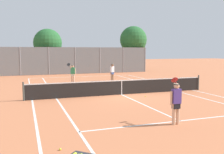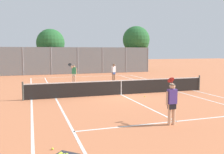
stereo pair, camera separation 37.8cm
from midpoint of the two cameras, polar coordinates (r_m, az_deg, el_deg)
The scene contains 15 objects.
ground_plane at distance 16.10m, azimuth 1.53°, elevation -4.06°, with size 120.00×120.00×0.00m, color #C67047.
court_line_markings at distance 16.10m, azimuth 1.53°, elevation -4.05°, with size 11.10×23.90×0.01m.
tennis_net at distance 16.02m, azimuth 1.54°, elevation -2.27°, with size 12.00×0.10×1.07m.
player_near_side at distance 9.81m, azimuth 13.35°, elevation -5.27°, with size 0.65×0.74×1.77m.
player_far_left at distance 21.79m, azimuth -9.47°, elevation 0.97°, with size 0.83×0.70×1.77m.
player_far_right at distance 23.34m, azimuth -0.39°, elevation 1.35°, with size 0.44×0.56×1.60m.
loose_tennis_ball_0 at distance 19.21m, azimuth 2.83°, elevation -2.32°, with size 0.07×0.07×0.07m, color #D1DB33.
loose_tennis_ball_1 at distance 7.56m, azimuth -13.21°, elevation -15.78°, with size 0.07×0.07×0.07m, color #D1DB33.
loose_tennis_ball_2 at distance 15.44m, azimuth 6.94°, elevation -4.42°, with size 0.07×0.07×0.07m, color #D1DB33.
loose_tennis_ball_3 at distance 17.69m, azimuth -3.14°, elevation -3.04°, with size 0.07×0.07×0.07m, color #D1DB33.
loose_tennis_ball_4 at distance 20.71m, azimuth 11.94°, elevation -1.83°, with size 0.07×0.07×0.07m, color #D1DB33.
loose_tennis_ball_5 at distance 16.56m, azimuth 4.60°, elevation -3.68°, with size 0.07×0.07×0.07m, color #D1DB33.
back_fence at distance 30.64m, azimuth -8.72°, elevation 3.74°, with size 18.94×0.08×3.26m.
tree_behind_left at distance 32.30m, azimuth -14.61°, elevation 7.38°, with size 3.50×3.50×5.53m.
tree_behind_right at distance 35.01m, azimuth 4.76°, elevation 8.27°, with size 3.71×3.71×6.19m.
Camera 1 is at (-5.84, -14.75, 2.82)m, focal length 40.00 mm.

